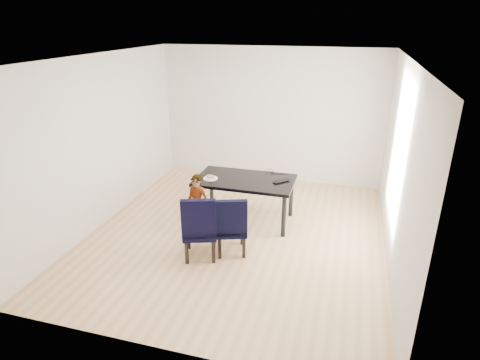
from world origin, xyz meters
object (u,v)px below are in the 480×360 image
(chair_right, at_px, (231,224))
(laptop, at_px, (280,180))
(chair_left, at_px, (200,226))
(dining_table, at_px, (245,200))
(child, at_px, (197,205))
(plate, at_px, (211,178))

(chair_right, distance_m, laptop, 1.23)
(chair_left, height_order, laptop, chair_left)
(dining_table, distance_m, child, 0.89)
(dining_table, bearing_deg, chair_right, -86.44)
(chair_right, relative_size, plate, 3.84)
(dining_table, bearing_deg, laptop, 8.37)
(plate, xyz_separation_m, laptop, (1.10, 0.22, 0.01))
(child, bearing_deg, plate, 96.06)
(plate, bearing_deg, chair_left, -78.58)
(chair_left, relative_size, plate, 4.14)
(chair_right, bearing_deg, chair_left, -168.92)
(dining_table, height_order, plate, plate)
(chair_right, height_order, child, child)
(chair_left, bearing_deg, laptop, 37.38)
(dining_table, distance_m, plate, 0.68)
(chair_right, bearing_deg, plate, 105.62)
(dining_table, height_order, laptop, laptop)
(plate, height_order, laptop, laptop)
(child, distance_m, laptop, 1.39)
(dining_table, xyz_separation_m, laptop, (0.56, 0.08, 0.39))
(chair_left, relative_size, child, 0.98)
(chair_left, bearing_deg, chair_right, 12.11)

